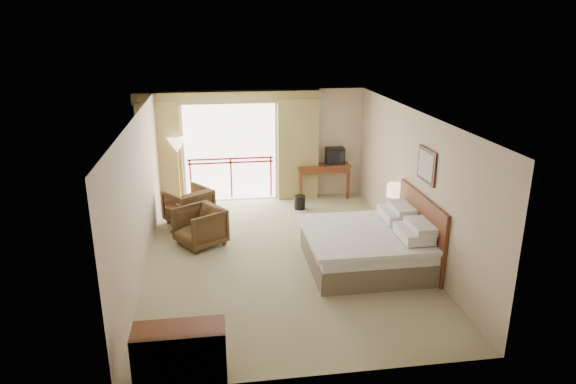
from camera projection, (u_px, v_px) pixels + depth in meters
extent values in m
plane|color=#958F65|center=(282.00, 256.00, 9.73)|extent=(7.00, 7.00, 0.00)
plane|color=white|center=(281.00, 115.00, 8.89)|extent=(7.00, 7.00, 0.00)
plane|color=#C9B193|center=(263.00, 145.00, 12.60)|extent=(5.00, 0.00, 5.00)
plane|color=#C9B193|center=(321.00, 279.00, 6.02)|extent=(5.00, 0.00, 5.00)
plane|color=#C9B193|center=(140.00, 195.00, 8.97)|extent=(0.00, 7.00, 7.00)
plane|color=#C9B193|center=(413.00, 183.00, 9.65)|extent=(0.00, 7.00, 7.00)
plane|color=white|center=(230.00, 152.00, 12.52)|extent=(2.40, 0.00, 2.40)
cube|color=#AF170F|center=(231.00, 163.00, 12.58)|extent=(2.09, 0.03, 0.04)
cube|color=#AF170F|center=(231.00, 159.00, 12.54)|extent=(2.09, 0.03, 0.04)
cube|color=#AF170F|center=(191.00, 180.00, 12.57)|extent=(0.04, 0.03, 1.00)
cube|color=#AF170F|center=(231.00, 178.00, 12.70)|extent=(0.04, 0.03, 1.00)
cube|color=#AF170F|center=(271.00, 177.00, 12.84)|extent=(0.04, 0.03, 1.00)
cube|color=olive|center=(161.00, 154.00, 12.15)|extent=(1.00, 0.26, 2.50)
cube|color=olive|center=(298.00, 149.00, 12.60)|extent=(1.00, 0.26, 2.50)
cube|color=olive|center=(228.00, 97.00, 12.00)|extent=(4.40, 0.22, 0.28)
cube|color=silver|center=(316.00, 103.00, 12.43)|extent=(0.50, 0.04, 0.50)
cube|color=brown|center=(365.00, 255.00, 9.31)|extent=(2.05, 2.00, 0.40)
cube|color=white|center=(366.00, 240.00, 9.21)|extent=(2.01, 1.96, 0.22)
cube|color=white|center=(364.00, 234.00, 9.17)|extent=(2.09, 2.06, 0.08)
cube|color=white|center=(414.00, 233.00, 8.80)|extent=(0.50, 0.75, 0.18)
cube|color=white|center=(396.00, 215.00, 9.64)|extent=(0.50, 0.75, 0.18)
cube|color=white|center=(422.00, 226.00, 8.78)|extent=(0.40, 0.70, 0.14)
cube|color=white|center=(403.00, 208.00, 9.62)|extent=(0.40, 0.70, 0.14)
cube|color=#582411|center=(420.00, 229.00, 9.30)|extent=(0.06, 2.10, 1.30)
cube|color=black|center=(427.00, 165.00, 8.93)|extent=(0.03, 0.72, 0.60)
cube|color=silver|center=(426.00, 166.00, 8.93)|extent=(0.01, 0.60, 0.48)
cube|color=#582411|center=(393.00, 224.00, 10.51)|extent=(0.42, 0.49, 0.57)
cylinder|color=tan|center=(393.00, 209.00, 10.45)|extent=(0.13, 0.13, 0.04)
cylinder|color=tan|center=(394.00, 201.00, 10.40)|extent=(0.03, 0.03, 0.33)
cylinder|color=#FFE5B2|center=(394.00, 190.00, 10.33)|extent=(0.31, 0.31, 0.25)
cube|color=black|center=(394.00, 212.00, 10.26)|extent=(0.17, 0.13, 0.07)
cube|color=#582411|center=(323.00, 165.00, 12.85)|extent=(1.31, 0.63, 0.05)
cube|color=#582411|center=(301.00, 185.00, 12.65)|extent=(0.07, 0.07, 0.81)
cube|color=#582411|center=(348.00, 183.00, 12.81)|extent=(0.07, 0.07, 0.81)
cube|color=#582411|center=(297.00, 179.00, 13.16)|extent=(0.07, 0.07, 0.81)
cube|color=#582411|center=(343.00, 177.00, 13.32)|extent=(0.07, 0.07, 0.81)
cube|color=#582411|center=(320.00, 175.00, 13.21)|extent=(1.20, 0.03, 0.60)
cube|color=#582411|center=(325.00, 171.00, 12.61)|extent=(1.20, 0.03, 0.13)
cube|color=black|center=(335.00, 155.00, 12.82)|extent=(0.45, 0.35, 0.41)
cube|color=black|center=(336.00, 157.00, 12.66)|extent=(0.41, 0.02, 0.33)
cylinder|color=black|center=(309.00, 160.00, 12.76)|extent=(0.14, 0.14, 0.24)
cylinder|color=white|center=(315.00, 163.00, 12.75)|extent=(0.08, 0.08, 0.10)
cylinder|color=black|center=(300.00, 202.00, 12.16)|extent=(0.32, 0.32, 0.33)
imported|color=#402B18|center=(189.00, 223.00, 11.34)|extent=(1.21, 1.22, 0.80)
imported|color=#402B18|center=(201.00, 244.00, 10.24)|extent=(1.16, 1.15, 0.77)
cylinder|color=black|center=(178.00, 207.00, 10.68)|extent=(0.54, 0.54, 0.04)
cylinder|color=black|center=(179.00, 219.00, 10.77)|extent=(0.06, 0.06, 0.54)
cylinder|color=black|center=(180.00, 231.00, 10.85)|extent=(0.39, 0.39, 0.03)
imported|color=white|center=(178.00, 206.00, 10.68)|extent=(0.24, 0.25, 0.02)
cylinder|color=tan|center=(181.00, 205.00, 12.39)|extent=(0.27, 0.27, 0.03)
cylinder|color=tan|center=(179.00, 177.00, 12.16)|extent=(0.03, 0.03, 1.45)
cone|color=#FFE5B2|center=(177.00, 145.00, 11.92)|extent=(0.43, 0.43, 0.34)
cube|color=#582411|center=(180.00, 354.00, 6.25)|extent=(1.11, 0.46, 0.74)
cube|color=black|center=(179.00, 366.00, 6.03)|extent=(1.02, 0.02, 0.65)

